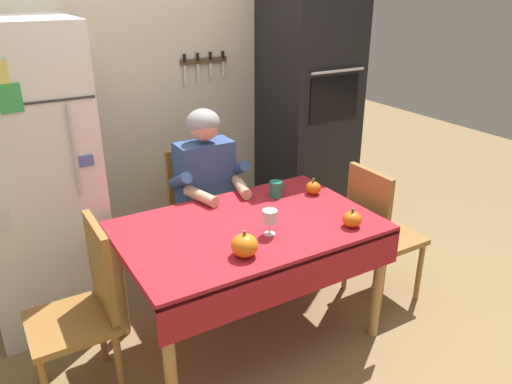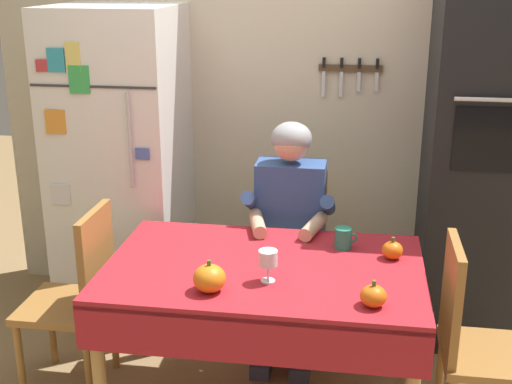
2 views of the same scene
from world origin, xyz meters
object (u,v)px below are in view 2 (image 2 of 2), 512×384
chair_right_side (472,337)px  pumpkin_small (392,250)px  wall_oven (484,154)px  coffee_mug (343,238)px  pumpkin_medium (209,278)px  wine_glass (268,259)px  seated_person (289,220)px  dining_table (263,284)px  chair_behind_person (292,246)px  chair_left_side (79,292)px  refrigerator (122,167)px  pumpkin_large (373,296)px

chair_right_side → pumpkin_small: bearing=143.7°
wall_oven → coffee_mug: bearing=-137.3°
wall_oven → pumpkin_medium: (-1.23, -1.18, -0.25)m
wine_glass → pumpkin_small: wine_glass is taller
seated_person → dining_table: bearing=-94.5°
chair_behind_person → wall_oven: bearing=7.4°
chair_left_side → pumpkin_small: 1.49m
refrigerator → chair_left_side: (0.05, -0.81, -0.39)m
refrigerator → pumpkin_large: bearing=-39.5°
chair_behind_person → coffee_mug: size_ratio=8.68×
pumpkin_medium → chair_behind_person: bearing=77.7°
wall_oven → coffee_mug: wall_oven is taller
coffee_mug → pumpkin_large: (0.13, -0.55, -0.01)m
coffee_mug → pumpkin_small: size_ratio=1.04×
coffee_mug → wine_glass: size_ratio=0.76×
wine_glass → pumpkin_medium: (-0.22, -0.12, -0.04)m
chair_behind_person → pumpkin_small: 0.84m
chair_right_side → pumpkin_large: chair_right_side is taller
seated_person → pumpkin_large: bearing=-64.6°
wine_glass → pumpkin_small: size_ratio=1.36×
dining_table → coffee_mug: size_ratio=13.07×
wall_oven → pumpkin_small: wall_oven is taller
chair_left_side → wine_glass: size_ratio=6.63×
seated_person → chair_left_side: size_ratio=1.34×
wine_glass → seated_person: bearing=89.4°
refrigerator → wine_glass: 1.42m
dining_table → pumpkin_small: bearing=17.9°
wall_oven → chair_right_side: (-0.15, -0.99, -0.54)m
refrigerator → chair_behind_person: refrigerator is taller
dining_table → pumpkin_small: pumpkin_small is taller
wall_oven → pumpkin_medium: wall_oven is taller
wall_oven → seated_person: (-1.00, -0.32, -0.31)m
refrigerator → dining_table: refrigerator is taller
chair_left_side → chair_right_side: (1.80, -0.14, 0.00)m
chair_left_side → pumpkin_large: bearing=-14.6°
chair_left_side → pumpkin_medium: (0.72, -0.33, 0.29)m
chair_right_side → coffee_mug: (-0.56, 0.33, 0.28)m
dining_table → chair_behind_person: chair_behind_person is taller
seated_person → pumpkin_medium: seated_person is taller
seated_person → pumpkin_small: size_ratio=12.08×
seated_person → wine_glass: size_ratio=8.87×
refrigerator → dining_table: 1.32m
chair_behind_person → seated_person: 0.29m
seated_person → coffee_mug: bearing=-49.1°
chair_behind_person → wine_glass: (-0.01, -0.93, 0.33)m
seated_person → chair_left_side: bearing=-150.6°
refrigerator → wall_oven: 2.01m
refrigerator → chair_left_side: size_ratio=1.94×
refrigerator → pumpkin_small: size_ratio=17.46×
pumpkin_small → seated_person: bearing=140.6°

